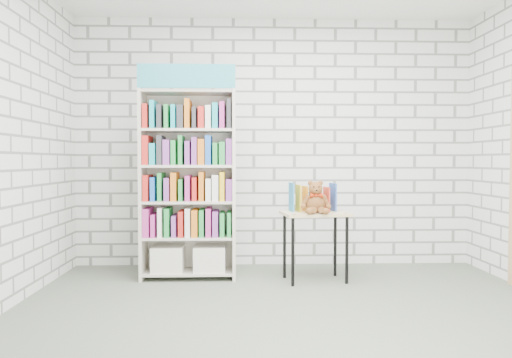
{
  "coord_description": "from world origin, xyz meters",
  "views": [
    {
      "loc": [
        -0.41,
        -3.69,
        1.19
      ],
      "look_at": [
        -0.25,
        0.95,
        1.02
      ],
      "focal_mm": 35.0,
      "sensor_mm": 36.0,
      "label": 1
    }
  ],
  "objects": [
    {
      "name": "teddy_bear",
      "position": [
        0.34,
        1.09,
        0.81
      ],
      "size": [
        0.3,
        0.27,
        0.32
      ],
      "color": "brown",
      "rests_on": "display_table"
    },
    {
      "name": "ground",
      "position": [
        0.0,
        0.0,
        0.0
      ],
      "size": [
        4.5,
        4.5,
        0.0
      ],
      "primitive_type": "plane",
      "color": "#545C4E",
      "rests_on": "ground"
    },
    {
      "name": "display_table",
      "position": [
        0.35,
        1.19,
        0.59
      ],
      "size": [
        0.69,
        0.52,
        0.68
      ],
      "color": "#D9C282",
      "rests_on": "ground"
    },
    {
      "name": "room_shell",
      "position": [
        0.0,
        0.0,
        1.78
      ],
      "size": [
        4.52,
        4.02,
        2.81
      ],
      "color": "silver",
      "rests_on": "ground"
    },
    {
      "name": "bookshelf",
      "position": [
        -0.91,
        1.36,
        0.97
      ],
      "size": [
        0.95,
        0.37,
        2.13
      ],
      "color": "beige",
      "rests_on": "ground"
    },
    {
      "name": "table_books",
      "position": [
        0.33,
        1.29,
        0.82
      ],
      "size": [
        0.47,
        0.25,
        0.26
      ],
      "color": "teal",
      "rests_on": "display_table"
    }
  ]
}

